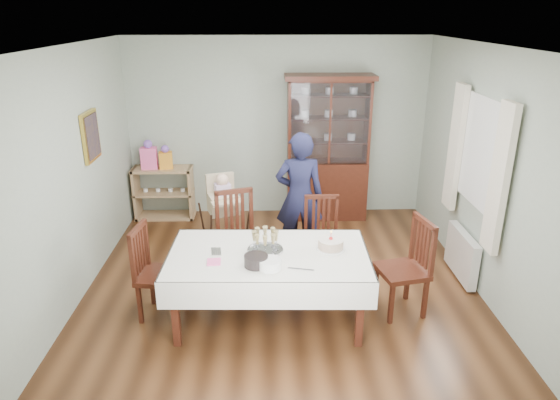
{
  "coord_description": "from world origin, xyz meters",
  "views": [
    {
      "loc": [
        -0.15,
        -4.97,
        3.03
      ],
      "look_at": [
        -0.02,
        0.2,
        1.06
      ],
      "focal_mm": 32.0,
      "sensor_mm": 36.0,
      "label": 1
    }
  ],
  "objects_px": {
    "chair_far_right": "(322,252)",
    "birthday_cake": "(331,244)",
    "sideboard": "(164,193)",
    "gift_bag_pink": "(149,156)",
    "china_cabinet": "(328,146)",
    "chair_end_right": "(402,285)",
    "high_chair": "(224,223)",
    "champagne_tray": "(265,245)",
    "woman": "(299,197)",
    "gift_bag_orange": "(166,158)",
    "dining_table": "(269,286)",
    "chair_far_left": "(240,254)",
    "chair_end_left": "(161,289)"
  },
  "relations": [
    {
      "from": "chair_far_right",
      "to": "birthday_cake",
      "type": "height_order",
      "value": "birthday_cake"
    },
    {
      "from": "sideboard",
      "to": "gift_bag_pink",
      "type": "xyz_separation_m",
      "value": [
        -0.17,
        -0.02,
        0.59
      ]
    },
    {
      "from": "china_cabinet",
      "to": "gift_bag_pink",
      "type": "relative_size",
      "value": 4.94
    },
    {
      "from": "sideboard",
      "to": "chair_end_right",
      "type": "xyz_separation_m",
      "value": [
        3.01,
        -2.68,
        -0.09
      ]
    },
    {
      "from": "high_chair",
      "to": "champagne_tray",
      "type": "xyz_separation_m",
      "value": [
        0.55,
        -1.48,
        0.4
      ]
    },
    {
      "from": "china_cabinet",
      "to": "woman",
      "type": "relative_size",
      "value": 1.31
    },
    {
      "from": "gift_bag_pink",
      "to": "gift_bag_orange",
      "type": "bearing_deg",
      "value": 0.0
    },
    {
      "from": "china_cabinet",
      "to": "champagne_tray",
      "type": "distance_m",
      "value": 2.89
    },
    {
      "from": "gift_bag_orange",
      "to": "gift_bag_pink",
      "type": "bearing_deg",
      "value": 180.0
    },
    {
      "from": "dining_table",
      "to": "chair_end_right",
      "type": "height_order",
      "value": "chair_end_right"
    },
    {
      "from": "high_chair",
      "to": "gift_bag_pink",
      "type": "height_order",
      "value": "gift_bag_pink"
    },
    {
      "from": "chair_far_left",
      "to": "high_chair",
      "type": "xyz_separation_m",
      "value": [
        -0.23,
        0.69,
        0.11
      ]
    },
    {
      "from": "sideboard",
      "to": "chair_far_left",
      "type": "bearing_deg",
      "value": -57.16
    },
    {
      "from": "sideboard",
      "to": "chair_end_right",
      "type": "bearing_deg",
      "value": -41.65
    },
    {
      "from": "sideboard",
      "to": "birthday_cake",
      "type": "height_order",
      "value": "birthday_cake"
    },
    {
      "from": "chair_far_right",
      "to": "chair_far_left",
      "type": "bearing_deg",
      "value": -175.27
    },
    {
      "from": "gift_bag_pink",
      "to": "chair_end_right",
      "type": "bearing_deg",
      "value": -39.86
    },
    {
      "from": "high_chair",
      "to": "champagne_tray",
      "type": "height_order",
      "value": "high_chair"
    },
    {
      "from": "china_cabinet",
      "to": "chair_end_left",
      "type": "relative_size",
      "value": 2.17
    },
    {
      "from": "chair_far_right",
      "to": "woman",
      "type": "height_order",
      "value": "woman"
    },
    {
      "from": "china_cabinet",
      "to": "woman",
      "type": "height_order",
      "value": "china_cabinet"
    },
    {
      "from": "china_cabinet",
      "to": "dining_table",
      "type": "bearing_deg",
      "value": -107.99
    },
    {
      "from": "chair_end_left",
      "to": "chair_far_right",
      "type": "bearing_deg",
      "value": -57.39
    },
    {
      "from": "china_cabinet",
      "to": "chair_far_left",
      "type": "distance_m",
      "value": 2.43
    },
    {
      "from": "sideboard",
      "to": "high_chair",
      "type": "xyz_separation_m",
      "value": [
        1.02,
        -1.26,
        0.03
      ]
    },
    {
      "from": "sideboard",
      "to": "chair_far_left",
      "type": "distance_m",
      "value": 2.32
    },
    {
      "from": "champagne_tray",
      "to": "gift_bag_orange",
      "type": "relative_size",
      "value": 1.02
    },
    {
      "from": "birthday_cake",
      "to": "champagne_tray",
      "type": "bearing_deg",
      "value": -178.28
    },
    {
      "from": "dining_table",
      "to": "sideboard",
      "type": "bearing_deg",
      "value": 119.76
    },
    {
      "from": "woman",
      "to": "high_chair",
      "type": "bearing_deg",
      "value": -7.82
    },
    {
      "from": "gift_bag_pink",
      "to": "birthday_cake",
      "type": "bearing_deg",
      "value": -48.33
    },
    {
      "from": "chair_far_left",
      "to": "chair_far_right",
      "type": "height_order",
      "value": "chair_far_left"
    },
    {
      "from": "woman",
      "to": "champagne_tray",
      "type": "distance_m",
      "value": 1.43
    },
    {
      "from": "chair_far_right",
      "to": "chair_end_right",
      "type": "distance_m",
      "value": 1.12
    },
    {
      "from": "sideboard",
      "to": "gift_bag_pink",
      "type": "height_order",
      "value": "gift_bag_pink"
    },
    {
      "from": "woman",
      "to": "birthday_cake",
      "type": "bearing_deg",
      "value": 99.09
    },
    {
      "from": "chair_far_right",
      "to": "chair_end_right",
      "type": "xyz_separation_m",
      "value": [
        0.77,
        -0.82,
        0.02
      ]
    },
    {
      "from": "chair_far_left",
      "to": "champagne_tray",
      "type": "distance_m",
      "value": 0.99
    },
    {
      "from": "woman",
      "to": "high_chair",
      "type": "relative_size",
      "value": 1.51
    },
    {
      "from": "chair_far_left",
      "to": "gift_bag_pink",
      "type": "height_order",
      "value": "gift_bag_pink"
    },
    {
      "from": "chair_far_right",
      "to": "chair_end_left",
      "type": "height_order",
      "value": "chair_end_left"
    },
    {
      "from": "chair_far_left",
      "to": "gift_bag_orange",
      "type": "distance_m",
      "value": 2.35
    },
    {
      "from": "woman",
      "to": "gift_bag_orange",
      "type": "height_order",
      "value": "woman"
    },
    {
      "from": "chair_far_right",
      "to": "birthday_cake",
      "type": "bearing_deg",
      "value": -91.36
    },
    {
      "from": "dining_table",
      "to": "chair_end_right",
      "type": "relative_size",
      "value": 1.96
    },
    {
      "from": "sideboard",
      "to": "high_chair",
      "type": "height_order",
      "value": "high_chair"
    },
    {
      "from": "sideboard",
      "to": "gift_bag_orange",
      "type": "xyz_separation_m",
      "value": [
        0.07,
        -0.02,
        0.56
      ]
    },
    {
      "from": "gift_bag_pink",
      "to": "gift_bag_orange",
      "type": "height_order",
      "value": "gift_bag_pink"
    },
    {
      "from": "high_chair",
      "to": "gift_bag_orange",
      "type": "xyz_separation_m",
      "value": [
        -0.95,
        1.24,
        0.53
      ]
    },
    {
      "from": "sideboard",
      "to": "champagne_tray",
      "type": "relative_size",
      "value": 2.47
    }
  ]
}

